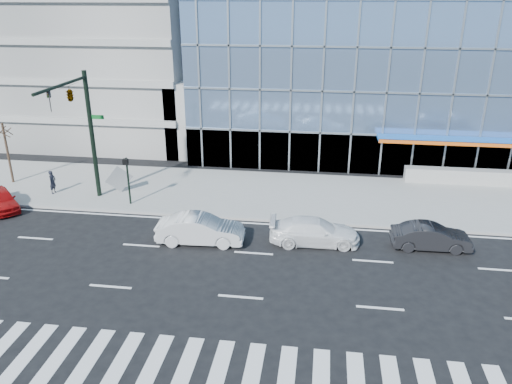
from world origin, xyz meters
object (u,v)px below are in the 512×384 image
(street_tree_near, at_px, (4,131))
(white_suv, at_px, (314,231))
(red_sedan, at_px, (1,200))
(pedestrian, at_px, (53,182))
(tilted_panel, at_px, (119,179))
(traffic_signal, at_px, (77,109))
(ped_signal_post, at_px, (127,174))
(dark_sedan, at_px, (431,237))
(white_sedan, at_px, (200,229))

(street_tree_near, relative_size, white_suv, 0.89)
(white_suv, xyz_separation_m, red_sedan, (-19.15, 1.82, -0.05))
(pedestrian, relative_size, tilted_panel, 1.18)
(traffic_signal, distance_m, ped_signal_post, 4.75)
(red_sedan, bearing_deg, street_tree_near, 68.99)
(pedestrian, bearing_deg, dark_sedan, -94.68)
(traffic_signal, distance_m, red_sedan, 7.63)
(red_sedan, distance_m, pedestrian, 3.29)
(white_sedan, distance_m, pedestrian, 12.31)
(white_sedan, relative_size, dark_sedan, 1.15)
(white_suv, height_order, white_sedan, white_sedan)
(ped_signal_post, relative_size, white_sedan, 0.65)
(red_sedan, relative_size, tilted_panel, 2.90)
(traffic_signal, xyz_separation_m, white_suv, (14.03, -3.01, -5.47))
(traffic_signal, height_order, ped_signal_post, traffic_signal)
(ped_signal_post, height_order, tilted_panel, ped_signal_post)
(street_tree_near, relative_size, white_sedan, 0.91)
(white_sedan, xyz_separation_m, tilted_panel, (-6.91, 5.93, 0.31))
(white_suv, height_order, pedestrian, pedestrian)
(street_tree_near, bearing_deg, white_suv, -15.78)
(dark_sedan, bearing_deg, white_sedan, 92.78)
(traffic_signal, bearing_deg, white_sedan, -25.13)
(street_tree_near, distance_m, tilted_panel, 8.60)
(street_tree_near, height_order, white_sedan, street_tree_near)
(traffic_signal, height_order, white_sedan, traffic_signal)
(street_tree_near, height_order, pedestrian, street_tree_near)
(white_sedan, relative_size, red_sedan, 1.23)
(white_suv, distance_m, tilted_panel, 13.91)
(ped_signal_post, distance_m, red_sedan, 7.92)
(red_sedan, relative_size, pedestrian, 2.45)
(traffic_signal, bearing_deg, tilted_panel, 62.47)
(street_tree_near, xyz_separation_m, tilted_panel, (8.13, -0.77, -2.71))
(traffic_signal, bearing_deg, dark_sedan, -7.87)
(dark_sedan, xyz_separation_m, red_sedan, (-25.15, 1.58, -0.02))
(traffic_signal, relative_size, ped_signal_post, 2.67)
(pedestrian, bearing_deg, traffic_signal, -108.72)
(ped_signal_post, bearing_deg, white_sedan, -36.81)
(tilted_panel, bearing_deg, pedestrian, 157.70)
(traffic_signal, distance_m, white_sedan, 10.39)
(ped_signal_post, distance_m, white_suv, 12.11)
(traffic_signal, relative_size, white_sedan, 1.73)
(red_sedan, distance_m, tilted_panel, 7.10)
(white_suv, xyz_separation_m, dark_sedan, (6.00, 0.24, -0.03))
(street_tree_near, bearing_deg, pedestrian, -21.41)
(ped_signal_post, xyz_separation_m, white_suv, (11.53, -3.39, -1.45))
(ped_signal_post, bearing_deg, pedestrian, 169.53)
(ped_signal_post, xyz_separation_m, pedestrian, (-5.63, 1.04, -1.22))
(white_suv, height_order, dark_sedan, white_suv)
(white_suv, height_order, tilted_panel, tilted_panel)
(red_sedan, xyz_separation_m, pedestrian, (1.98, 2.61, 0.28))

